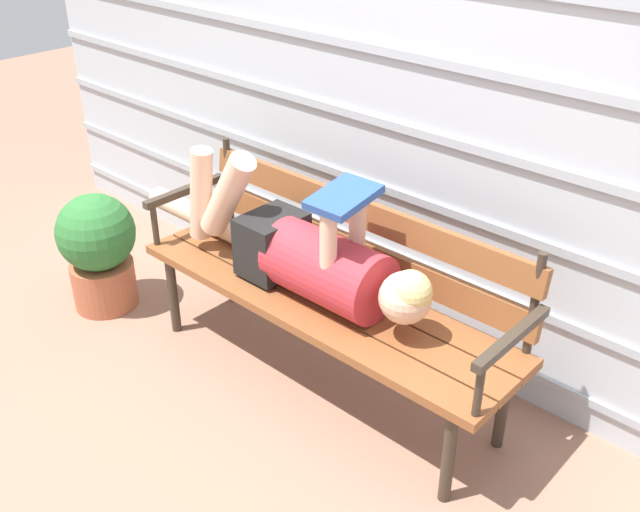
{
  "coord_description": "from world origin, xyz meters",
  "views": [
    {
      "loc": [
        1.63,
        -1.72,
        1.98
      ],
      "look_at": [
        0.0,
        0.06,
        0.61
      ],
      "focal_mm": 40.88,
      "sensor_mm": 36.0,
      "label": 1
    }
  ],
  "objects": [
    {
      "name": "ground_plane",
      "position": [
        0.0,
        0.0,
        0.0
      ],
      "size": [
        12.0,
        12.0,
        0.0
      ],
      "primitive_type": "plane",
      "color": "#936B56"
    },
    {
      "name": "house_siding",
      "position": [
        0.0,
        0.56,
        1.14
      ],
      "size": [
        4.92,
        0.08,
        2.28
      ],
      "color": "#B2BCC6",
      "rests_on": "ground"
    },
    {
      "name": "park_bench",
      "position": [
        0.0,
        0.13,
        0.47
      ],
      "size": [
        1.7,
        0.47,
        0.83
      ],
      "color": "brown",
      "rests_on": "ground"
    },
    {
      "name": "reclining_person",
      "position": [
        -0.09,
        0.06,
        0.59
      ],
      "size": [
        1.63,
        0.27,
        0.52
      ],
      "color": "#B72D38"
    },
    {
      "name": "potted_plant",
      "position": [
        -1.18,
        -0.21,
        0.31
      ],
      "size": [
        0.37,
        0.37,
        0.58
      ],
      "color": "#AD5B3D",
      "rests_on": "ground"
    }
  ]
}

